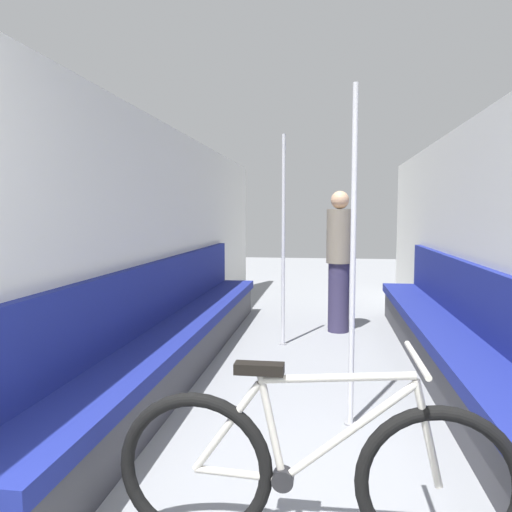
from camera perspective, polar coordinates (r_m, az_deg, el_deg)
name	(u,v)px	position (r m, az deg, el deg)	size (l,w,h in m)	color
wall_left	(145,246)	(4.39, -12.61, 1.14)	(0.10, 10.18, 2.23)	silver
wall_right	(494,249)	(4.30, 25.54, 0.71)	(0.10, 10.18, 2.23)	silver
bench_seat_row_left	(178,336)	(4.53, -8.87, -9.01)	(0.48, 5.41, 0.97)	#3D3D42
bench_seat_row_right	(453,346)	(4.46, 21.56, -9.51)	(0.48, 5.41, 0.97)	#3D3D42
bicycle	(313,472)	(2.21, 6.48, -23.37)	(1.63, 0.46, 0.84)	black
grab_pole_near	(353,263)	(3.26, 11.01, -0.75)	(0.08, 0.08, 2.21)	gray
grab_pole_far	(283,244)	(5.22, 3.14, 1.41)	(0.08, 0.08, 2.21)	gray
passenger_standing	(339,260)	(5.90, 9.48, -0.41)	(0.30, 0.30, 1.65)	#332D4C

